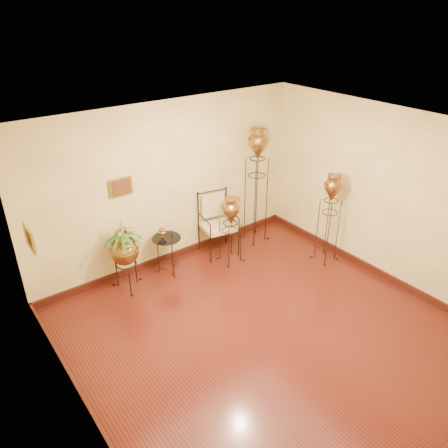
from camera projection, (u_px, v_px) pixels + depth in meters
ground at (265, 333)px, 6.11m from camera, size 5.00×5.00×0.00m
room_shell at (271, 223)px, 5.31m from camera, size 5.02×5.02×2.81m
amphora_tall at (256, 185)px, 7.98m from camera, size 0.57×0.57×2.20m
amphora_mid at (329, 218)px, 7.47m from camera, size 0.48×0.48×1.63m
amphora_short at (230, 230)px, 7.52m from camera, size 0.41×0.41×1.24m
planter_urn at (124, 249)px, 6.75m from camera, size 0.72×0.72×1.29m
armchair at (219, 225)px, 7.78m from camera, size 0.74×0.70×1.14m
side_table at (168, 254)px, 7.32m from camera, size 0.48×0.48×0.85m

